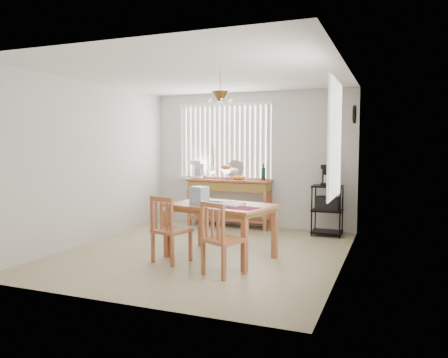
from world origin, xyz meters
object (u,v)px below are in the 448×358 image
at_px(wire_cart, 327,205).
at_px(sideboard, 230,191).
at_px(cart_items, 328,176).
at_px(chair_right, 221,239).
at_px(dining_table, 220,210).
at_px(chair_left, 170,230).

bearing_deg(wire_cart, sideboard, 176.23).
xyz_separation_m(cart_items, chair_right, (-0.85, -2.88, -0.61)).
relative_size(sideboard, chair_right, 1.81).
relative_size(dining_table, chair_right, 1.76).
relative_size(dining_table, chair_left, 1.76).
bearing_deg(cart_items, sideboard, 176.51).
xyz_separation_m(sideboard, dining_table, (0.70, -2.21, -0.02)).
bearing_deg(sideboard, dining_table, -72.46).
bearing_deg(sideboard, cart_items, -3.49).
height_order(sideboard, chair_left, sideboard).
distance_m(dining_table, chair_right, 0.88).
relative_size(sideboard, cart_items, 4.53).
height_order(wire_cart, cart_items, cart_items).
height_order(wire_cart, chair_right, chair_right).
xyz_separation_m(sideboard, chair_right, (1.03, -2.99, -0.25)).
bearing_deg(chair_left, sideboard, 93.43).
distance_m(dining_table, chair_left, 0.77).
xyz_separation_m(dining_table, chair_right, (0.33, -0.78, -0.23)).
xyz_separation_m(wire_cart, cart_items, (0.00, 0.01, 0.52)).
bearing_deg(wire_cart, chair_right, -106.49).
bearing_deg(sideboard, chair_right, -71.03).
relative_size(sideboard, dining_table, 1.03).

